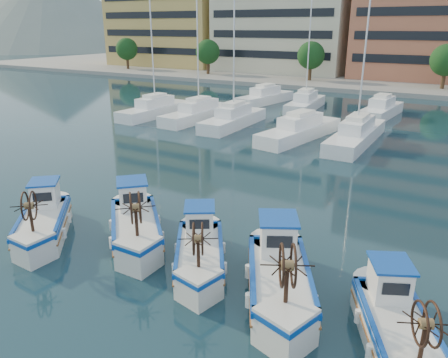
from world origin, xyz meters
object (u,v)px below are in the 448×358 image
Objects in this scene: fishing_boat_c at (200,249)px; fishing_boat_e at (396,323)px; fishing_boat_a at (43,220)px; fishing_boat_d at (279,274)px; fishing_boat_b at (135,223)px.

fishing_boat_e is at bearing -38.77° from fishing_boat_c.
fishing_boat_d is (10.17, 0.99, 0.08)m from fishing_boat_a.
fishing_boat_c is 0.86× the size of fishing_boat_d.
fishing_boat_d is (6.62, -0.64, 0.03)m from fishing_boat_b.
fishing_boat_a is 0.98× the size of fishing_boat_e.
fishing_boat_d is at bearing -37.03° from fishing_boat_c.
fishing_boat_b is at bearing 147.73° from fishing_boat_e.
fishing_boat_a is at bearing 157.20° from fishing_boat_c.
fishing_boat_a is 0.95× the size of fishing_boat_b.
fishing_boat_d is 3.67m from fishing_boat_e.
fishing_boat_d is at bearing 146.51° from fishing_boat_e.
fishing_boat_e is (6.86, -0.71, 0.00)m from fishing_boat_c.
fishing_boat_c is at bearing -51.45° from fishing_boat_b.
fishing_boat_d reaches higher than fishing_boat_e.
fishing_boat_e is (3.64, -0.48, -0.10)m from fishing_boat_d.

